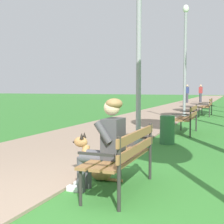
# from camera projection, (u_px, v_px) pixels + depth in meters

# --- Properties ---
(ground_plane) EXTENTS (120.00, 120.00, 0.00)m
(ground_plane) POSITION_uv_depth(u_px,v_px,m) (57.00, 215.00, 3.55)
(ground_plane) COLOR #33752D
(paved_path) EXTENTS (3.25, 60.00, 0.04)m
(paved_path) POSITION_uv_depth(u_px,v_px,m) (188.00, 104.00, 26.57)
(paved_path) COLOR gray
(paved_path) RESTS_ON ground
(park_bench_near) EXTENTS (0.55, 1.50, 0.85)m
(park_bench_near) POSITION_uv_depth(u_px,v_px,m) (124.00, 154.00, 4.31)
(park_bench_near) COLOR olive
(park_bench_near) RESTS_ON ground
(park_bench_mid) EXTENTS (0.55, 1.50, 0.85)m
(park_bench_mid) POSITION_uv_depth(u_px,v_px,m) (187.00, 117.00, 9.74)
(park_bench_mid) COLOR olive
(park_bench_mid) RESTS_ON ground
(park_bench_far) EXTENTS (0.55, 1.50, 0.85)m
(park_bench_far) POSITION_uv_depth(u_px,v_px,m) (207.00, 105.00, 15.96)
(park_bench_far) COLOR olive
(park_bench_far) RESTS_ON ground
(person_seated_on_near_bench) EXTENTS (0.74, 0.49, 1.25)m
(person_seated_on_near_bench) POSITION_uv_depth(u_px,v_px,m) (106.00, 142.00, 4.25)
(person_seated_on_near_bench) COLOR #4C4C51
(person_seated_on_near_bench) RESTS_ON ground
(dog_shepherd) EXTENTS (0.83, 0.28, 0.71)m
(dog_shepherd) POSITION_uv_depth(u_px,v_px,m) (95.00, 163.00, 4.89)
(dog_shepherd) COLOR #B27F47
(dog_shepherd) RESTS_ON ground
(lamp_post_near) EXTENTS (0.24, 0.24, 4.24)m
(lamp_post_near) POSITION_uv_depth(u_px,v_px,m) (139.00, 51.00, 7.08)
(lamp_post_near) COLOR gray
(lamp_post_near) RESTS_ON ground
(lamp_post_mid) EXTENTS (0.24, 0.24, 4.67)m
(lamp_post_mid) POSITION_uv_depth(u_px,v_px,m) (185.00, 62.00, 13.05)
(lamp_post_mid) COLOR gray
(lamp_post_mid) RESTS_ON ground
(litter_bin) EXTENTS (0.36, 0.36, 0.70)m
(litter_bin) POSITION_uv_depth(u_px,v_px,m) (167.00, 130.00, 7.98)
(litter_bin) COLOR #2D6638
(litter_bin) RESTS_ON ground
(pedestrian_distant) EXTENTS (0.32, 0.22, 1.65)m
(pedestrian_distant) POSITION_uv_depth(u_px,v_px,m) (201.00, 94.00, 29.11)
(pedestrian_distant) COLOR #383842
(pedestrian_distant) RESTS_ON ground
(pedestrian_further_distant) EXTENTS (0.32, 0.22, 1.65)m
(pedestrian_further_distant) POSITION_uv_depth(u_px,v_px,m) (187.00, 94.00, 28.83)
(pedestrian_further_distant) COLOR #383842
(pedestrian_further_distant) RESTS_ON ground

